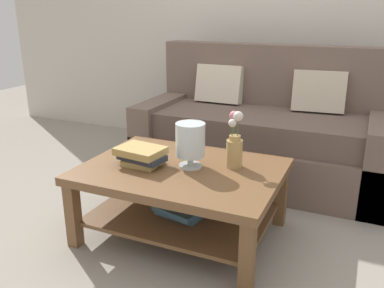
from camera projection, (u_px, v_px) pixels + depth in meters
ground_plane at (211, 218)px, 2.74m from camera, size 10.00×10.00×0.00m
back_wall at (279, 8)px, 3.74m from camera, size 6.40×0.12×2.70m
couch at (263, 134)px, 3.33m from camera, size 1.96×0.90×1.06m
coffee_table at (182, 186)px, 2.45m from camera, size 1.16×0.86×0.45m
book_stack_main at (142, 155)px, 2.43m from camera, size 0.31×0.23×0.11m
glass_hurricane_vase at (190, 141)px, 2.36m from camera, size 0.17×0.17×0.27m
flower_pitcher at (235, 145)px, 2.38m from camera, size 0.10×0.10×0.34m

